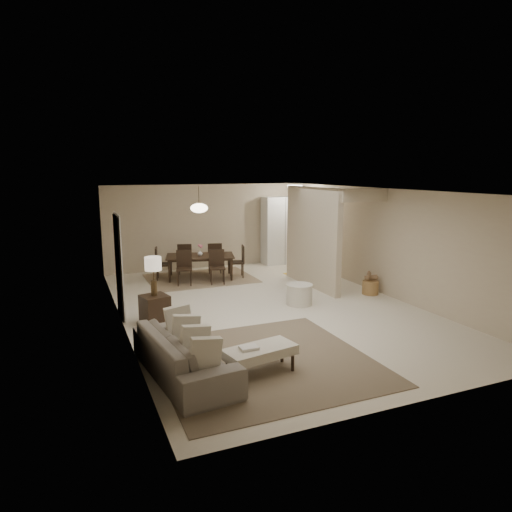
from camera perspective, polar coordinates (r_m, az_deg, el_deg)
name	(u,v)px	position (r m, az deg, el deg)	size (l,w,h in m)	color
floor	(267,307)	(9.91, 1.34, -6.39)	(9.00, 9.00, 0.00)	beige
ceiling	(267,190)	(9.49, 1.41, 8.20)	(9.00, 9.00, 0.00)	white
back_wall	(206,226)	(13.81, -6.26, 3.72)	(6.00, 6.00, 0.00)	#BCA98E
left_wall	(120,261)	(8.85, -16.66, -0.58)	(9.00, 9.00, 0.00)	#BCA98E
right_wall	(383,242)	(11.17, 15.59, 1.74)	(9.00, 9.00, 0.00)	#BCA98E
partition	(312,237)	(11.53, 7.03, 2.32)	(0.15, 2.50, 2.50)	#BCA98E
doorway	(119,267)	(9.49, -16.80, -1.27)	(0.04, 0.90, 2.04)	black
pantry_cabinet	(281,230)	(14.35, 3.20, 3.22)	(1.20, 0.55, 2.10)	white
flush_light	(295,186)	(13.37, 4.87, 8.72)	(0.44, 0.44, 0.05)	white
living_rug	(264,361)	(7.22, 1.05, -13.03)	(3.20, 3.20, 0.01)	brown
sofa	(184,354)	(6.73, -8.98, -12.02)	(0.88, 2.24, 0.65)	gray
ottoman_bench	(260,352)	(6.78, 0.51, -11.92)	(1.14, 0.68, 0.38)	beige
side_table	(155,309)	(9.12, -12.53, -6.44)	(0.48, 0.48, 0.53)	black
table_lamp	(153,267)	(8.92, -12.74, -1.36)	(0.32, 0.32, 0.76)	#47351E
round_pouf	(299,294)	(10.08, 5.44, -4.81)	(0.58, 0.58, 0.45)	beige
wicker_basket	(370,288)	(11.20, 14.10, -3.84)	(0.38, 0.38, 0.33)	olive
dining_rug	(201,278)	(12.54, -6.93, -2.79)	(2.80, 2.10, 0.01)	#8A7756
dining_table	(200,267)	(12.47, -6.96, -1.39)	(1.81, 1.01, 0.63)	black
dining_chairs	(200,263)	(12.45, -6.97, -0.83)	(2.39, 1.97, 0.88)	black
vase	(200,253)	(12.40, -7.00, 0.37)	(0.14, 0.14, 0.15)	white
yellow_mat	(302,274)	(13.09, 5.76, -2.19)	(0.91, 0.56, 0.01)	yellow
pendant_light	(199,208)	(12.24, -7.13, 5.97)	(0.46, 0.46, 0.71)	#47351E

